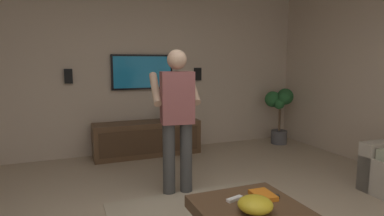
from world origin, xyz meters
name	(u,v)px	position (x,y,z in m)	size (l,w,h in m)	color
wall_back_tv	(128,71)	(3.20, 0.00, 1.35)	(0.10, 6.44, 2.69)	#BCA893
media_console	(147,139)	(2.87, -0.22, 0.28)	(0.45, 1.70, 0.55)	#513823
tv	(143,72)	(3.11, -0.22, 1.34)	(0.05, 1.01, 0.57)	black
person_standing	(177,113)	(1.26, -0.17, 0.93)	(0.59, 0.59, 1.64)	#3F3F3F
potted_plant_tall	(280,107)	(2.71, -2.67, 0.68)	(0.45, 0.51, 1.02)	#4C4C51
bowl	(255,205)	(-0.21, -0.28, 0.46)	(0.26, 0.26, 0.12)	gold
remote_white	(235,199)	(0.03, -0.24, 0.41)	(0.15, 0.04, 0.02)	white
remote_black	(270,197)	(-0.04, -0.53, 0.41)	(0.15, 0.04, 0.02)	black
book	(263,195)	(-0.01, -0.48, 0.42)	(0.22, 0.16, 0.04)	orange
vase_round	(168,114)	(2.82, -0.56, 0.66)	(0.22, 0.22, 0.22)	teal
wall_speaker_left	(198,74)	(3.12, -1.21, 1.29)	(0.06, 0.12, 0.22)	black
wall_speaker_right	(68,76)	(3.12, 0.92, 1.29)	(0.06, 0.12, 0.22)	black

